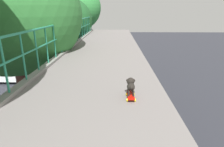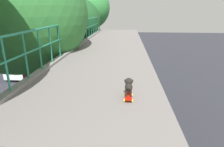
# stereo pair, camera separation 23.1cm
# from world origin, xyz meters

# --- Properties ---
(overpass_deck) EXTENTS (3.27, 29.80, 0.38)m
(overpass_deck) POSITION_xyz_m (1.34, -0.00, 4.81)
(overpass_deck) COLOR slate
(overpass_deck) RESTS_ON bridge_pier
(city_bus) EXTENTS (2.57, 10.65, 3.56)m
(city_bus) POSITION_xyz_m (-8.50, 18.87, 2.00)
(city_bus) COLOR white
(city_bus) RESTS_ON ground
(roadside_tree_mid) EXTENTS (5.99, 5.99, 9.05)m
(roadside_tree_mid) POSITION_xyz_m (-2.60, 5.61, 6.44)
(roadside_tree_mid) COLOR brown
(roadside_tree_mid) RESTS_ON ground
(roadside_tree_far) EXTENTS (4.28, 4.28, 7.77)m
(roadside_tree_far) POSITION_xyz_m (-2.26, 13.14, 5.84)
(roadside_tree_far) COLOR brown
(roadside_tree_far) RESTS_ON ground
(roadside_tree_farthest) EXTENTS (5.32, 5.32, 9.55)m
(roadside_tree_farthest) POSITION_xyz_m (-2.65, 20.44, 6.94)
(roadside_tree_farthest) COLOR #533720
(roadside_tree_farthest) RESTS_ON ground
(toy_skateboard) EXTENTS (0.18, 0.41, 0.08)m
(toy_skateboard) POSITION_xyz_m (2.20, 0.73, 5.07)
(toy_skateboard) COLOR red
(toy_skateboard) RESTS_ON overpass_deck
(small_dog) EXTENTS (0.18, 0.39, 0.30)m
(small_dog) POSITION_xyz_m (2.20, 0.79, 5.27)
(small_dog) COLOR black
(small_dog) RESTS_ON toy_skateboard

